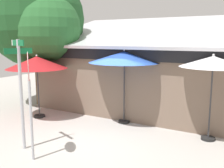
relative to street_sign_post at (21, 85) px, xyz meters
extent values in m
cube|color=#ADA8A0|center=(1.40, 1.64, -1.95)|extent=(28.00, 28.00, 0.10)
cube|color=#705B4C|center=(1.25, 6.30, -0.43)|extent=(8.76, 5.28, 2.95)
cube|color=silver|center=(1.25, 6.15, 1.66)|extent=(9.26, 5.84, 1.52)
cube|color=black|center=(1.25, 3.61, 0.70)|extent=(8.16, 0.16, 0.44)
cylinder|color=#A8AAB2|center=(0.00, 0.00, -0.32)|extent=(0.09, 0.09, 3.16)
cube|color=#116B38|center=(0.00, 0.00, 1.16)|extent=(0.74, 0.31, 0.16)
cube|color=#116B38|center=(0.00, 0.00, 0.94)|extent=(0.31, 0.74, 0.16)
cube|color=white|center=(-0.39, 0.15, 1.16)|extent=(0.07, 0.05, 0.16)
cylinder|color=#A8AAB2|center=(0.76, -0.39, -0.82)|extent=(0.07, 0.07, 2.15)
cylinder|color=white|center=(0.76, -0.39, 0.57)|extent=(0.56, 0.53, 0.76)
cylinder|color=red|center=(0.76, -0.39, 0.57)|extent=(0.54, 0.50, 0.71)
cylinder|color=black|center=(-1.87, 2.50, -1.86)|extent=(0.44, 0.44, 0.08)
cylinder|color=#333335|center=(-1.87, 2.50, -0.87)|extent=(0.05, 0.05, 2.06)
cone|color=#B21E23|center=(-1.87, 2.50, 0.35)|extent=(2.41, 2.41, 0.48)
sphere|color=silver|center=(-1.87, 2.50, 0.62)|extent=(0.08, 0.08, 0.08)
cylinder|color=black|center=(1.48, 3.56, -1.86)|extent=(0.44, 0.44, 0.08)
cylinder|color=#333335|center=(1.48, 3.56, -0.72)|extent=(0.05, 0.05, 2.36)
cone|color=#2D56B7|center=(1.48, 3.56, 0.62)|extent=(2.65, 2.65, 0.41)
sphere|color=silver|center=(1.48, 3.56, 0.85)|extent=(0.08, 0.08, 0.08)
cylinder|color=black|center=(4.60, 3.32, -1.86)|extent=(0.44, 0.44, 0.08)
cylinder|color=#333335|center=(4.60, 3.32, -0.71)|extent=(0.05, 0.05, 2.38)
cone|color=white|center=(4.60, 3.32, 0.59)|extent=(2.03, 2.03, 0.33)
sphere|color=silver|center=(4.60, 3.32, 0.79)|extent=(0.08, 0.08, 0.08)
cylinder|color=brown|center=(-3.46, 4.14, -0.71)|extent=(0.31, 0.31, 2.39)
sphere|color=#1E4C23|center=(-3.46, 4.14, 2.19)|extent=(4.54, 4.54, 4.54)
sphere|color=#28602D|center=(-2.21, 3.57, 1.73)|extent=(2.85, 2.85, 2.85)
camera|label=1|loc=(5.72, -4.97, 1.26)|focal=41.35mm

